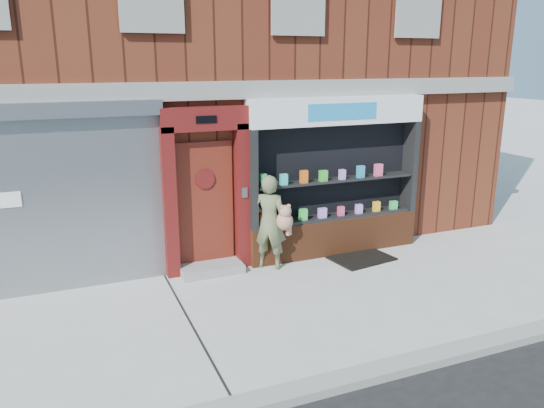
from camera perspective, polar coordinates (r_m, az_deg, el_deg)
ground at (r=8.30m, az=1.87°, el=-10.79°), size 80.00×80.00×0.00m
curb at (r=6.63m, az=9.90°, el=-17.73°), size 60.00×0.30×0.12m
building at (r=13.16m, az=-9.21°, el=16.59°), size 12.00×8.16×8.00m
shutter_bay at (r=8.93m, az=-21.29°, el=1.74°), size 3.10×0.30×3.04m
red_door_bay at (r=9.23m, az=-7.07°, el=1.41°), size 1.52×0.58×2.90m
pharmacy_bay at (r=10.13m, az=6.75°, el=2.17°), size 3.50×0.41×3.00m
woman at (r=9.43m, az=-0.14°, el=-1.93°), size 0.80×0.70×1.72m
doormat at (r=10.23m, az=9.62°, el=-5.78°), size 1.24×0.95×0.03m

